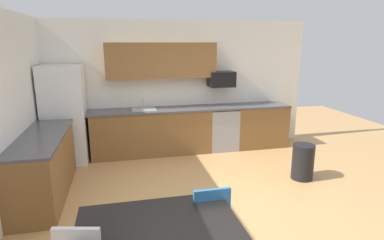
# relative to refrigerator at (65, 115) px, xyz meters

# --- Properties ---
(ground_plane) EXTENTS (12.00, 12.00, 0.00)m
(ground_plane) POSITION_rel_refrigerator_xyz_m (2.18, -2.22, -0.92)
(ground_plane) COLOR tan
(wall_back) EXTENTS (5.80, 0.10, 2.70)m
(wall_back) POSITION_rel_refrigerator_xyz_m (2.18, 0.43, 0.43)
(wall_back) COLOR white
(wall_back) RESTS_ON ground
(cabinet_run_back) EXTENTS (2.40, 0.60, 0.90)m
(cabinet_run_back) POSITION_rel_refrigerator_xyz_m (1.63, 0.08, -0.47)
(cabinet_run_back) COLOR brown
(cabinet_run_back) RESTS_ON ground
(cabinet_run_back_right) EXTENTS (1.15, 0.60, 0.90)m
(cabinet_run_back_right) POSITION_rel_refrigerator_xyz_m (4.01, 0.08, -0.47)
(cabinet_run_back_right) COLOR brown
(cabinet_run_back_right) RESTS_ON ground
(cabinet_run_left) EXTENTS (0.60, 2.00, 0.90)m
(cabinet_run_left) POSITION_rel_refrigerator_xyz_m (-0.12, -1.42, -0.47)
(cabinet_run_left) COLOR brown
(cabinet_run_left) RESTS_ON ground
(countertop_back) EXTENTS (4.80, 0.64, 0.04)m
(countertop_back) POSITION_rel_refrigerator_xyz_m (2.18, 0.08, -0.00)
(countertop_back) COLOR #4C4C51
(countertop_back) RESTS_ON cabinet_run_back
(countertop_left) EXTENTS (0.64, 2.00, 0.04)m
(countertop_left) POSITION_rel_refrigerator_xyz_m (-0.12, -1.42, -0.00)
(countertop_left) COLOR #4C4C51
(countertop_left) RESTS_ON cabinet_run_left
(upper_cabinets_back) EXTENTS (2.20, 0.34, 0.70)m
(upper_cabinets_back) POSITION_rel_refrigerator_xyz_m (1.88, 0.21, 0.98)
(upper_cabinets_back) COLOR brown
(refrigerator) EXTENTS (0.76, 0.70, 1.85)m
(refrigerator) POSITION_rel_refrigerator_xyz_m (0.00, 0.00, 0.00)
(refrigerator) COLOR white
(refrigerator) RESTS_ON ground
(oven_range) EXTENTS (0.60, 0.60, 0.91)m
(oven_range) POSITION_rel_refrigerator_xyz_m (3.13, 0.08, -0.47)
(oven_range) COLOR #999BA0
(oven_range) RESTS_ON ground
(microwave) EXTENTS (0.54, 0.36, 0.32)m
(microwave) POSITION_rel_refrigerator_xyz_m (3.13, 0.18, 0.57)
(microwave) COLOR black
(sink_basin) EXTENTS (0.48, 0.40, 0.14)m
(sink_basin) POSITION_rel_refrigerator_xyz_m (1.49, 0.08, -0.04)
(sink_basin) COLOR #A5A8AD
(sink_basin) RESTS_ON countertop_back
(sink_faucet) EXTENTS (0.02, 0.02, 0.24)m
(sink_faucet) POSITION_rel_refrigerator_xyz_m (1.49, 0.26, 0.12)
(sink_faucet) COLOR #B2B5BA
(sink_faucet) RESTS_ON countertop_back
(dining_table) EXTENTS (1.40, 0.90, 0.74)m
(dining_table) POSITION_rel_refrigerator_xyz_m (1.30, -3.75, -0.25)
(dining_table) COLOR black
(dining_table) RESTS_ON ground
(chair_near_table) EXTENTS (0.40, 0.40, 0.85)m
(chair_near_table) POSITION_rel_refrigerator_xyz_m (1.88, -3.56, -0.42)
(chair_near_table) COLOR #2D72B7
(chair_near_table) RESTS_ON ground
(trash_bin) EXTENTS (0.36, 0.36, 0.60)m
(trash_bin) POSITION_rel_refrigerator_xyz_m (3.98, -1.73, -0.62)
(trash_bin) COLOR black
(trash_bin) RESTS_ON ground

